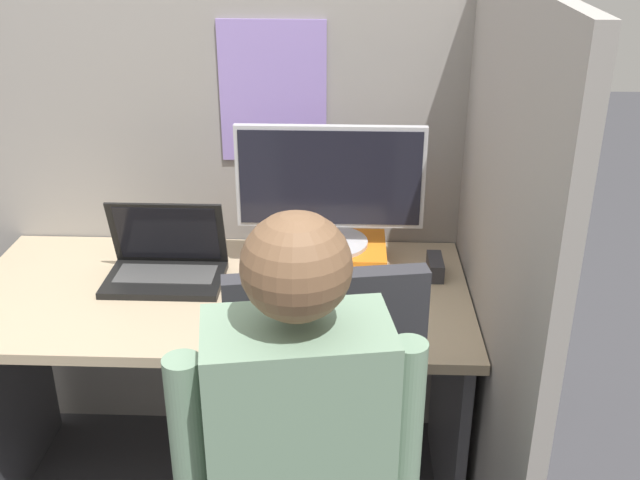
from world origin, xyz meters
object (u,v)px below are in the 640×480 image
Objects in this scene: paper_box at (330,255)px; laptop at (166,265)px; monitor at (330,186)px; stapler at (435,267)px; carrot_toy at (296,332)px.

paper_box is 0.99× the size of laptop.
paper_box is 0.61× the size of monitor.
stapler reaches higher than carrot_toy.
paper_box is 2.78× the size of stapler.
stapler is 0.98× the size of carrot_toy.
carrot_toy is (-0.07, -0.42, -0.25)m from monitor.
carrot_toy is (0.41, -0.32, -0.03)m from laptop.
monitor is at bearing 79.92° from carrot_toy.
stapler is at bearing -7.63° from paper_box.
paper_box reaches higher than carrot_toy.
laptop is 2.80× the size of stapler.
laptop is 0.81m from stapler.
monitor is 0.54m from laptop.
paper_box is 0.50m from laptop.
monitor is 0.49m from carrot_toy.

